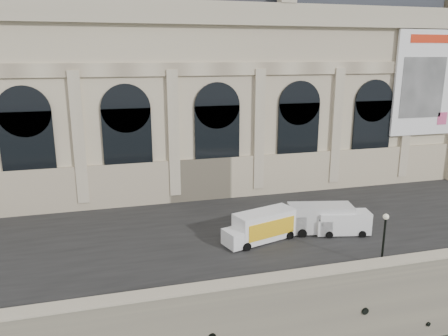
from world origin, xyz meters
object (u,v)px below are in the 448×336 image
object	(u,v)px
lamp_right	(384,241)
van_c	(316,219)
box_truck	(261,227)
van_b	(340,223)

from	to	relation	value
lamp_right	van_c	bearing A→B (deg)	103.05
lamp_right	box_truck	bearing A→B (deg)	135.65
van_b	van_c	xyz separation A→B (m)	(-2.01, 0.97, 0.26)
box_truck	lamp_right	xyz separation A→B (m)	(7.55, -7.38, 0.87)
van_b	box_truck	distance (m)	7.75
van_b	lamp_right	size ratio (longest dim) A/B	1.17
box_truck	lamp_right	world-z (taller)	lamp_right
van_b	lamp_right	bearing A→B (deg)	-91.50
van_c	lamp_right	bearing A→B (deg)	-76.95
box_truck	van_b	bearing A→B (deg)	-3.47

